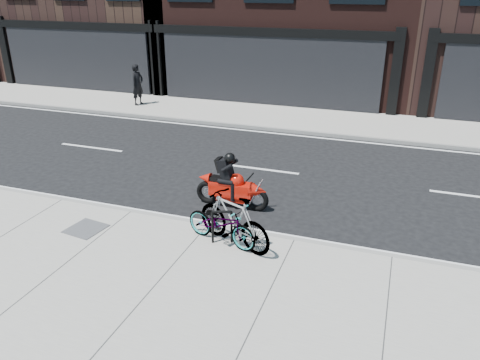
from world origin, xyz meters
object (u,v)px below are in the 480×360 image
at_px(bicycle_rear, 234,220).
at_px(pedestrian, 138,85).
at_px(bicycle_front, 222,223).
at_px(motorcycle, 235,186).
at_px(utility_grate, 86,229).
at_px(bike_rack, 222,224).

height_order(bicycle_rear, pedestrian, pedestrian).
bearing_deg(bicycle_front, bicycle_rear, -74.64).
relative_size(motorcycle, utility_grate, 2.55).
xyz_separation_m(bike_rack, bicycle_front, (-0.01, 0.00, 0.01)).
bearing_deg(pedestrian, bicycle_rear, -130.31).
bearing_deg(utility_grate, bicycle_rear, 8.01).
relative_size(bicycle_rear, utility_grate, 2.56).
distance_m(bicycle_rear, utility_grate, 3.41).
relative_size(bike_rack, bicycle_rear, 0.39).
relative_size(bike_rack, utility_grate, 0.99).
bearing_deg(motorcycle, bike_rack, -77.33).
bearing_deg(pedestrian, motorcycle, -126.71).
distance_m(motorcycle, pedestrian, 11.11).
xyz_separation_m(bicycle_rear, utility_grate, (-3.33, -0.47, -0.57)).
bearing_deg(utility_grate, pedestrian, 114.90).
bearing_deg(bicycle_front, bike_rack, -74.64).
xyz_separation_m(bike_rack, motorcycle, (-0.42, 1.92, 0.01)).
bearing_deg(bicycle_rear, utility_grate, -59.11).
bearing_deg(motorcycle, pedestrian, 133.33).
bearing_deg(bicycle_rear, motorcycle, -137.83).
xyz_separation_m(bike_rack, pedestrian, (-7.96, 10.06, 0.46)).
bearing_deg(motorcycle, bicycle_front, -77.61).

